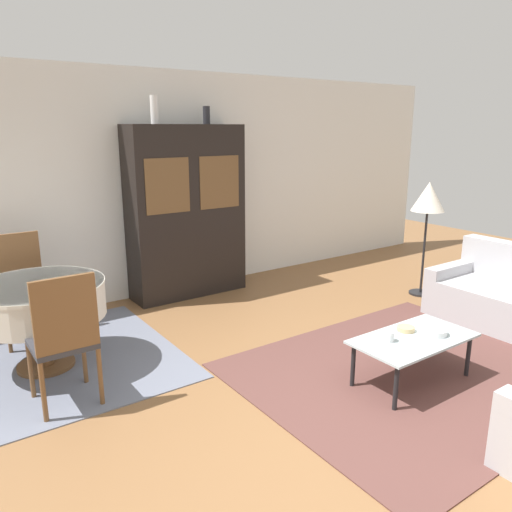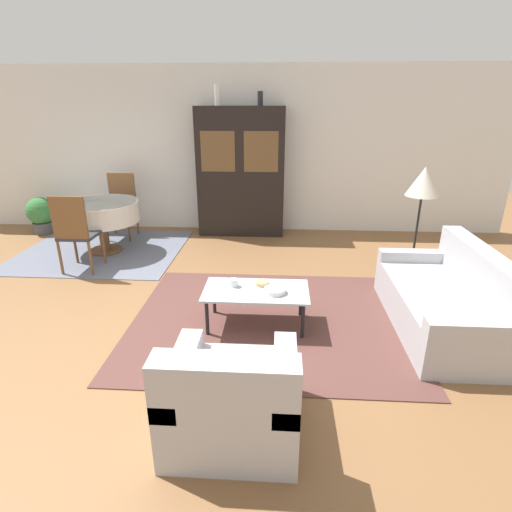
{
  "view_description": "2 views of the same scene",
  "coord_description": "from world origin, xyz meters",
  "px_view_note": "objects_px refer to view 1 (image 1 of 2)",
  "views": [
    {
      "loc": [
        -2.22,
        -2.04,
        2.04
      ],
      "look_at": [
        0.2,
        1.4,
        0.95
      ],
      "focal_mm": 35.0,
      "sensor_mm": 36.0,
      "label": 1
    },
    {
      "loc": [
        1.19,
        -3.25,
        2.11
      ],
      "look_at": [
        0.97,
        0.28,
        0.75
      ],
      "focal_mm": 28.0,
      "sensor_mm": 36.0,
      "label": 2
    }
  ],
  "objects_px": {
    "bowl": "(434,331)",
    "bowl_small": "(406,329)",
    "dining_chair_far": "(21,281)",
    "vase_tall": "(154,110)",
    "coffee_table": "(413,341)",
    "cup": "(389,336)",
    "display_cabinet": "(186,212)",
    "floor_lamp": "(428,201)",
    "dining_chair_near": "(64,334)",
    "dining_table": "(39,301)",
    "vase_short": "(206,115)"
  },
  "relations": [
    {
      "from": "bowl",
      "to": "cup",
      "type": "bearing_deg",
      "value": 163.62
    },
    {
      "from": "bowl",
      "to": "bowl_small",
      "type": "distance_m",
      "value": 0.22
    },
    {
      "from": "dining_table",
      "to": "bowl",
      "type": "distance_m",
      "value": 3.31
    },
    {
      "from": "bowl",
      "to": "vase_tall",
      "type": "bearing_deg",
      "value": 107.33
    },
    {
      "from": "dining_chair_far",
      "to": "bowl_small",
      "type": "height_order",
      "value": "dining_chair_far"
    },
    {
      "from": "floor_lamp",
      "to": "bowl",
      "type": "distance_m",
      "value": 2.38
    },
    {
      "from": "bowl_small",
      "to": "vase_tall",
      "type": "bearing_deg",
      "value": 105.92
    },
    {
      "from": "dining_chair_near",
      "to": "vase_short",
      "type": "relative_size",
      "value": 4.94
    },
    {
      "from": "coffee_table",
      "to": "dining_chair_far",
      "type": "distance_m",
      "value": 3.68
    },
    {
      "from": "coffee_table",
      "to": "dining_chair_near",
      "type": "bearing_deg",
      "value": 153.09
    },
    {
      "from": "display_cabinet",
      "to": "dining_chair_near",
      "type": "relative_size",
      "value": 2.0
    },
    {
      "from": "coffee_table",
      "to": "dining_chair_near",
      "type": "height_order",
      "value": "dining_chair_near"
    },
    {
      "from": "cup",
      "to": "bowl_small",
      "type": "height_order",
      "value": "cup"
    },
    {
      "from": "display_cabinet",
      "to": "cup",
      "type": "distance_m",
      "value": 3.07
    },
    {
      "from": "floor_lamp",
      "to": "bowl_small",
      "type": "bearing_deg",
      "value": -146.46
    },
    {
      "from": "bowl_small",
      "to": "display_cabinet",
      "type": "bearing_deg",
      "value": 99.4
    },
    {
      "from": "coffee_table",
      "to": "cup",
      "type": "bearing_deg",
      "value": 163.74
    },
    {
      "from": "coffee_table",
      "to": "cup",
      "type": "height_order",
      "value": "cup"
    },
    {
      "from": "display_cabinet",
      "to": "bowl_small",
      "type": "bearing_deg",
      "value": -80.6
    },
    {
      "from": "display_cabinet",
      "to": "vase_tall",
      "type": "distance_m",
      "value": 1.24
    },
    {
      "from": "dining_chair_far",
      "to": "floor_lamp",
      "type": "height_order",
      "value": "floor_lamp"
    },
    {
      "from": "dining_table",
      "to": "floor_lamp",
      "type": "distance_m",
      "value": 4.42
    },
    {
      "from": "coffee_table",
      "to": "bowl",
      "type": "bearing_deg",
      "value": -16.54
    },
    {
      "from": "dining_chair_far",
      "to": "vase_tall",
      "type": "height_order",
      "value": "vase_tall"
    },
    {
      "from": "bowl",
      "to": "dining_chair_far",
      "type": "bearing_deg",
      "value": 132.51
    },
    {
      "from": "dining_table",
      "to": "dining_chair_near",
      "type": "height_order",
      "value": "dining_chair_near"
    },
    {
      "from": "display_cabinet",
      "to": "bowl",
      "type": "distance_m",
      "value": 3.25
    },
    {
      "from": "bowl",
      "to": "dining_table",
      "type": "bearing_deg",
      "value": 141.63
    },
    {
      "from": "cup",
      "to": "bowl_small",
      "type": "bearing_deg",
      "value": 11.2
    },
    {
      "from": "cup",
      "to": "vase_tall",
      "type": "xyz_separation_m",
      "value": [
        -0.56,
        3.01,
        1.79
      ]
    },
    {
      "from": "dining_chair_near",
      "to": "bowl_small",
      "type": "xyz_separation_m",
      "value": [
        2.46,
        -1.1,
        -0.17
      ]
    },
    {
      "from": "display_cabinet",
      "to": "vase_short",
      "type": "height_order",
      "value": "vase_short"
    },
    {
      "from": "cup",
      "to": "vase_short",
      "type": "height_order",
      "value": "vase_short"
    },
    {
      "from": "dining_chair_far",
      "to": "bowl_small",
      "type": "relative_size",
      "value": 7.17
    },
    {
      "from": "coffee_table",
      "to": "floor_lamp",
      "type": "height_order",
      "value": "floor_lamp"
    },
    {
      "from": "dining_chair_far",
      "to": "bowl_small",
      "type": "bearing_deg",
      "value": 132.84
    },
    {
      "from": "cup",
      "to": "vase_short",
      "type": "distance_m",
      "value": 3.48
    },
    {
      "from": "coffee_table",
      "to": "cup",
      "type": "relative_size",
      "value": 12.59
    },
    {
      "from": "dining_chair_near",
      "to": "floor_lamp",
      "type": "bearing_deg",
      "value": 1.95
    },
    {
      "from": "floor_lamp",
      "to": "bowl",
      "type": "relative_size",
      "value": 6.81
    },
    {
      "from": "display_cabinet",
      "to": "vase_tall",
      "type": "xyz_separation_m",
      "value": [
        -0.35,
        0.0,
        1.19
      ]
    },
    {
      "from": "bowl_small",
      "to": "cup",
      "type": "bearing_deg",
      "value": -168.8
    },
    {
      "from": "dining_chair_near",
      "to": "bowl_small",
      "type": "height_order",
      "value": "dining_chair_near"
    },
    {
      "from": "vase_tall",
      "to": "vase_short",
      "type": "distance_m",
      "value": 0.67
    },
    {
      "from": "cup",
      "to": "bowl_small",
      "type": "relative_size",
      "value": 0.57
    },
    {
      "from": "display_cabinet",
      "to": "vase_tall",
      "type": "bearing_deg",
      "value": 179.85
    },
    {
      "from": "dining_chair_near",
      "to": "dining_chair_far",
      "type": "xyz_separation_m",
      "value": [
        0.0,
        1.55,
        0.0
      ]
    },
    {
      "from": "coffee_table",
      "to": "vase_tall",
      "type": "distance_m",
      "value": 3.68
    },
    {
      "from": "coffee_table",
      "to": "floor_lamp",
      "type": "distance_m",
      "value": 2.51
    },
    {
      "from": "display_cabinet",
      "to": "vase_tall",
      "type": "relative_size",
      "value": 6.66
    }
  ]
}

